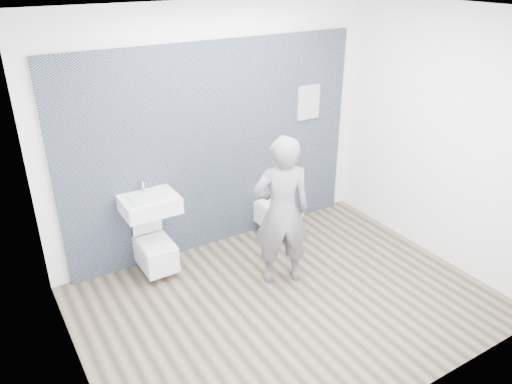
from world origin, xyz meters
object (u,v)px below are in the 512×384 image
washbasin (150,204)px  toilet_square (155,252)px  visitor (282,212)px  toilet_rounded (276,216)px

washbasin → toilet_square: (0.00, -0.03, -0.57)m
washbasin → visitor: visitor is taller
visitor → washbasin: bearing=-17.5°
washbasin → toilet_rounded: 1.66m
visitor → toilet_square: bearing=-16.5°
washbasin → toilet_rounded: size_ratio=1.07×
toilet_square → visitor: visitor is taller
toilet_square → visitor: bearing=-36.5°
washbasin → toilet_rounded: washbasin is taller
visitor → toilet_rounded: bearing=-100.5°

